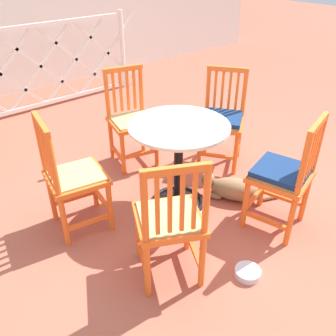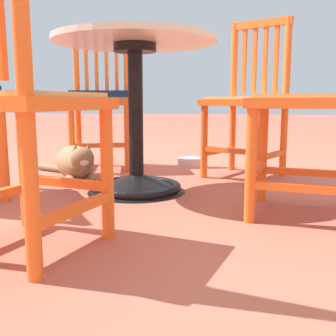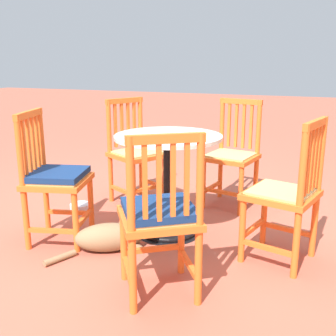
% 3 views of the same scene
% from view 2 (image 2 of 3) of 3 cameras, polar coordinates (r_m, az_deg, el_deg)
% --- Properties ---
extents(ground_plane, '(24.00, 24.00, 0.00)m').
position_cam_2_polar(ground_plane, '(2.19, -2.45, -2.17)').
color(ground_plane, '#AD5642').
extents(cafe_table, '(0.76, 0.76, 0.73)m').
position_cam_2_polar(cafe_table, '(1.95, -4.54, 4.85)').
color(cafe_table, black).
rests_on(cafe_table, ground_plane).
extents(orange_chair_tucked_in, '(0.54, 0.54, 0.91)m').
position_cam_2_polar(orange_chair_tucked_in, '(2.41, 11.22, 9.11)').
color(orange_chair_tucked_in, orange).
rests_on(orange_chair_tucked_in, ground_plane).
extents(orange_chair_at_corner, '(0.49, 0.49, 0.91)m').
position_cam_2_polar(orange_chair_at_corner, '(2.71, -9.46, 9.46)').
color(orange_chair_at_corner, orange).
rests_on(orange_chair_at_corner, ground_plane).
extents(orange_chair_near_fence, '(0.49, 0.49, 0.91)m').
position_cam_2_polar(orange_chair_near_fence, '(1.22, -20.79, 8.58)').
color(orange_chair_near_fence, orange).
rests_on(orange_chair_near_fence, ground_plane).
extents(orange_chair_by_planter, '(0.47, 0.47, 0.91)m').
position_cam_2_polar(orange_chair_by_planter, '(1.62, 19.86, 8.69)').
color(orange_chair_by_planter, orange).
rests_on(orange_chair_by_planter, ground_plane).
extents(tabby_cat, '(0.55, 0.56, 0.23)m').
position_cam_2_polar(tabby_cat, '(2.32, -12.93, 0.64)').
color(tabby_cat, '#8E704C').
rests_on(tabby_cat, ground_plane).
extents(pet_water_bowl, '(0.17, 0.17, 0.05)m').
position_cam_2_polar(pet_water_bowl, '(2.81, 3.12, 0.92)').
color(pet_water_bowl, silver).
rests_on(pet_water_bowl, ground_plane).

